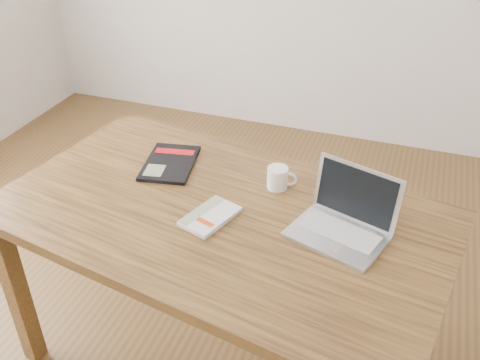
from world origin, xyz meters
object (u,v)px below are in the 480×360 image
(black_guidebook, at_px, (170,163))
(coffee_mug, at_px, (278,177))
(desk, at_px, (220,233))
(white_guidebook, at_px, (210,216))
(laptop, at_px, (344,220))

(black_guidebook, relative_size, coffee_mug, 2.79)
(black_guidebook, bearing_deg, desk, -47.66)
(white_guidebook, distance_m, laptop, 0.43)
(white_guidebook, relative_size, black_guidebook, 0.74)
(black_guidebook, height_order, laptop, laptop)
(white_guidebook, relative_size, coffee_mug, 2.07)
(coffee_mug, bearing_deg, white_guidebook, -129.13)
(black_guidebook, bearing_deg, laptop, -25.78)
(desk, distance_m, laptop, 0.43)
(laptop, height_order, coffee_mug, laptop)
(white_guidebook, bearing_deg, laptop, 28.62)
(black_guidebook, distance_m, coffee_mug, 0.43)
(desk, xyz_separation_m, laptop, (0.41, 0.03, 0.13))
(desk, height_order, white_guidebook, white_guidebook)
(desk, distance_m, white_guidebook, 0.11)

